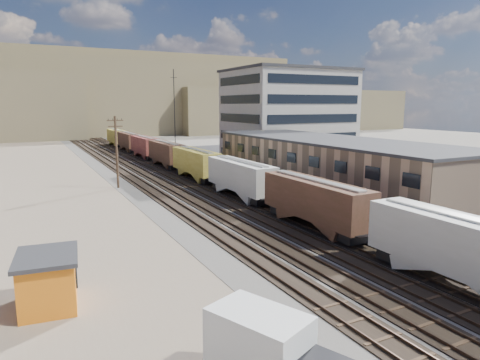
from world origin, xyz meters
name	(u,v)px	position (x,y,z in m)	size (l,w,h in m)	color
ground	(394,291)	(0.00, 0.00, 0.00)	(300.00, 300.00, 0.00)	#6B6356
ballast_bed	(161,175)	(0.00, 50.00, 0.03)	(18.00, 200.00, 0.06)	#4C4742
dirt_yard	(27,199)	(-20.00, 40.00, 0.01)	(24.00, 180.00, 0.03)	#7E6956
asphalt_lot	(324,179)	(22.00, 35.00, 0.02)	(26.00, 120.00, 0.04)	#232326
rail_tracks	(158,175)	(-0.55, 50.00, 0.11)	(11.40, 200.00, 0.24)	black
freight_train	(180,156)	(3.80, 51.33, 2.79)	(3.00, 119.74, 4.46)	black
warehouse	(330,167)	(14.98, 25.00, 3.65)	(12.40, 40.40, 7.25)	tan
office_tower	(287,116)	(27.95, 54.95, 9.26)	(22.60, 18.60, 18.45)	#9E998E
utility_pole_north	(117,150)	(-8.50, 42.00, 5.30)	(2.20, 0.32, 10.00)	#382619
radio_mast	(175,118)	(6.00, 60.00, 9.12)	(1.20, 0.16, 18.00)	black
hills_north	(74,98)	(0.17, 167.92, 14.10)	(265.00, 80.00, 32.00)	#6E6542
box_truck	(274,357)	(-11.85, -4.90, 1.68)	(4.46, 6.58, 3.30)	silver
maintenance_shed	(48,280)	(-19.34, 7.53, 1.61)	(3.77, 4.64, 3.16)	orange
parked_car_blue	(336,171)	(25.32, 36.30, 0.80)	(2.66, 5.78, 1.61)	navy
parked_car_far	(307,157)	(32.93, 54.74, 0.82)	(1.94, 4.81, 1.64)	white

